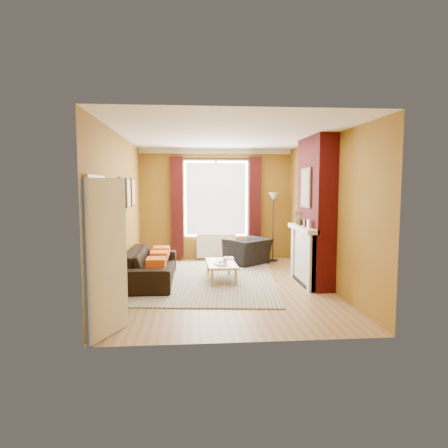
{
  "coord_description": "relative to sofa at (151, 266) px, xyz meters",
  "views": [
    {
      "loc": [
        -0.63,
        -7.39,
        1.91
      ],
      "look_at": [
        0.0,
        0.25,
        1.15
      ],
      "focal_mm": 32.0,
      "sensor_mm": 36.0,
      "label": 1
    }
  ],
  "objects": [
    {
      "name": "ground",
      "position": [
        1.42,
        -0.4,
        -0.32
      ],
      "size": [
        5.5,
        5.5,
        0.0
      ],
      "primitive_type": "plane",
      "color": "brown",
      "rests_on": "ground"
    },
    {
      "name": "room_walls",
      "position": [
        2.05,
        -0.12,
        1.06
      ],
      "size": [
        3.82,
        5.54,
        2.83
      ],
      "color": "#88611A",
      "rests_on": "ground"
    },
    {
      "name": "striped_rug",
      "position": [
        1.09,
        0.04,
        -0.31
      ],
      "size": [
        3.06,
        3.97,
        0.02
      ],
      "rotation": [
        0.0,
        0.0,
        -0.11
      ],
      "color": "teal",
      "rests_on": "ground"
    },
    {
      "name": "sofa",
      "position": [
        0.0,
        0.0,
        0.0
      ],
      "size": [
        0.89,
        2.23,
        0.65
      ],
      "primitive_type": "imported",
      "rotation": [
        0.0,
        0.0,
        1.56
      ],
      "color": "black",
      "rests_on": "ground"
    },
    {
      "name": "armchair",
      "position": [
        2.14,
        1.57,
        -0.01
      ],
      "size": [
        1.27,
        1.26,
        0.62
      ],
      "primitive_type": "imported",
      "rotation": [
        0.0,
        0.0,
        3.83
      ],
      "color": "black",
      "rests_on": "ground"
    },
    {
      "name": "coffee_table",
      "position": [
        1.37,
        -0.02,
        0.01
      ],
      "size": [
        0.59,
        1.13,
        0.37
      ],
      "rotation": [
        0.0,
        0.0,
        0.03
      ],
      "color": "tan",
      "rests_on": "ground"
    },
    {
      "name": "wicker_stool",
      "position": [
        1.79,
        1.79,
        -0.11
      ],
      "size": [
        0.44,
        0.44,
        0.43
      ],
      "rotation": [
        0.0,
        0.0,
        -0.34
      ],
      "color": "#9D7344",
      "rests_on": "ground"
    },
    {
      "name": "floor_lamp",
      "position": [
        2.82,
        1.95,
        1.03
      ],
      "size": [
        0.31,
        0.31,
        1.71
      ],
      "rotation": [
        0.0,
        0.0,
        0.27
      ],
      "color": "black",
      "rests_on": "ground"
    },
    {
      "name": "book_a",
      "position": [
        1.26,
        -0.32,
        0.06
      ],
      "size": [
        0.25,
        0.29,
        0.02
      ],
      "primitive_type": "imported",
      "rotation": [
        0.0,
        0.0,
        0.4
      ],
      "color": "#999999",
      "rests_on": "coffee_table"
    },
    {
      "name": "book_b",
      "position": [
        1.48,
        0.4,
        0.06
      ],
      "size": [
        0.2,
        0.27,
        0.02
      ],
      "primitive_type": "imported",
      "rotation": [
        0.0,
        0.0,
        0.04
      ],
      "color": "#999999",
      "rests_on": "coffee_table"
    },
    {
      "name": "mug",
      "position": [
        1.44,
        -0.09,
        0.09
      ],
      "size": [
        0.13,
        0.13,
        0.09
      ],
      "primitive_type": "imported",
      "rotation": [
        0.0,
        0.0,
        0.3
      ],
      "color": "#999999",
      "rests_on": "coffee_table"
    },
    {
      "name": "tv_remote",
      "position": [
        1.36,
        -0.0,
        0.06
      ],
      "size": [
        0.08,
        0.16,
        0.02
      ],
      "rotation": [
        0.0,
        0.0,
        0.18
      ],
      "color": "#252527",
      "rests_on": "coffee_table"
    }
  ]
}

